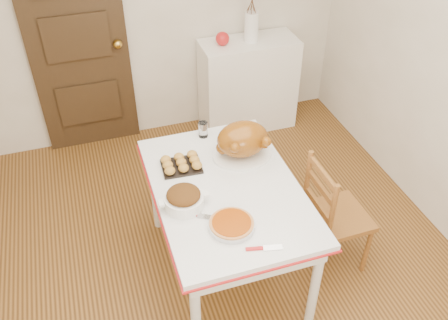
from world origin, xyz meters
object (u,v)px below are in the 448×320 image
object	(u,v)px
sideboard	(248,85)
chair_oak	(338,214)
kitchen_table	(226,231)
pumpkin_pie	(232,224)
turkey_platter	(243,141)

from	to	relation	value
sideboard	chair_oak	world-z (taller)	chair_oak
kitchen_table	pumpkin_pie	bearing A→B (deg)	-103.47
sideboard	kitchen_table	xyz separation A→B (m)	(-0.80, -1.73, -0.06)
chair_oak	kitchen_table	bearing A→B (deg)	78.85
kitchen_table	pumpkin_pie	xyz separation A→B (m)	(-0.08, -0.34, 0.43)
kitchen_table	chair_oak	world-z (taller)	chair_oak
kitchen_table	pumpkin_pie	size ratio (longest dim) A/B	5.00
turkey_platter	pumpkin_pie	size ratio (longest dim) A/B	1.52
chair_oak	pumpkin_pie	xyz separation A→B (m)	(-0.85, -0.20, 0.37)
chair_oak	turkey_platter	distance (m)	0.84
sideboard	pumpkin_pie	xyz separation A→B (m)	(-0.88, -2.07, 0.37)
turkey_platter	pumpkin_pie	distance (m)	0.68
kitchen_table	pumpkin_pie	world-z (taller)	pumpkin_pie
kitchen_table	sideboard	bearing A→B (deg)	65.34
chair_oak	pumpkin_pie	size ratio (longest dim) A/B	3.43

